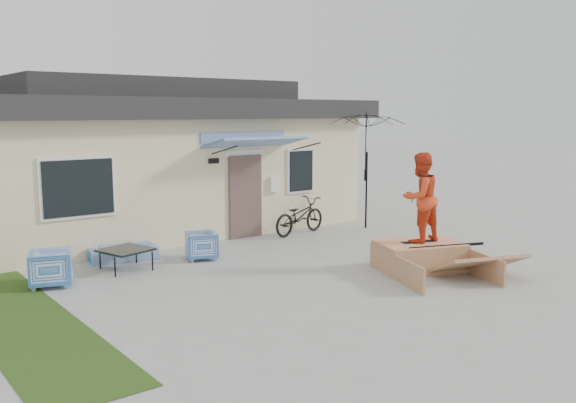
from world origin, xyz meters
TOP-DOWN VIEW (x-y plane):
  - ground at (0.00, 0.00)m, footprint 90.00×90.00m
  - grass_strip at (-5.20, 2.00)m, footprint 1.40×8.00m
  - house at (0.00, 7.99)m, footprint 10.80×8.49m
  - loveseat at (-2.43, 4.06)m, footprint 1.48×0.71m
  - armchair_left at (-4.26, 3.01)m, footprint 0.87×0.90m
  - armchair_right at (-1.05, 3.12)m, footprint 0.81×0.83m
  - coffee_table at (-2.71, 3.28)m, footprint 1.08×1.08m
  - bicycle at (2.36, 3.96)m, footprint 1.90×0.95m
  - patio_umbrella at (4.35, 3.50)m, footprint 2.14×1.98m
  - skate_ramp at (2.01, -0.35)m, footprint 2.32×2.64m
  - skateboard at (2.03, -0.30)m, footprint 0.76×0.41m
  - skater at (2.03, -0.30)m, footprint 0.90×0.71m

SIDE VIEW (x-z plane):
  - ground at x=0.00m, z-range 0.00..0.00m
  - grass_strip at x=-5.20m, z-range 0.00..0.01m
  - coffee_table at x=-2.71m, z-range 0.00..0.43m
  - skate_ramp at x=2.01m, z-range 0.00..0.55m
  - loveseat at x=-2.43m, z-range 0.00..0.56m
  - armchair_right at x=-1.05m, z-range 0.00..0.67m
  - armchair_left at x=-4.26m, z-range 0.00..0.75m
  - skateboard at x=2.03m, z-range 0.55..0.59m
  - bicycle at x=2.36m, z-range 0.00..1.16m
  - skater at x=2.03m, z-range 0.59..2.40m
  - patio_umbrella at x=4.35m, z-range 0.65..2.85m
  - house at x=0.00m, z-range -0.11..3.99m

